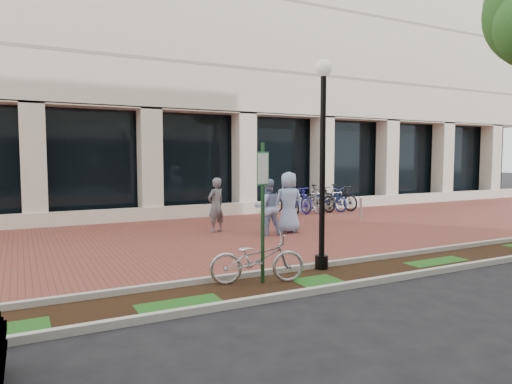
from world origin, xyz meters
name	(u,v)px	position (x,y,z in m)	size (l,w,h in m)	color
ground	(256,234)	(0.00, 0.00, 0.00)	(120.00, 120.00, 0.00)	black
brick_plaza	(256,234)	(0.00, 0.00, 0.01)	(40.00, 9.00, 0.01)	brown
planting_strip	(372,271)	(0.00, -5.25, 0.01)	(40.00, 1.50, 0.01)	black
curb_plaza_side	(349,261)	(0.00, -4.50, 0.06)	(40.00, 0.12, 0.12)	#AAAAA0
curb_street_side	(398,277)	(0.00, -6.00, 0.06)	(40.00, 0.12, 0.12)	#AAAAA0
near_office_building	(158,2)	(0.00, 10.47, 10.05)	(40.00, 12.12, 16.00)	beige
parking_sign	(263,196)	(-2.44, -5.00, 1.66)	(0.34, 0.07, 2.64)	#14391A
lamppost	(323,152)	(-0.81, -4.60, 2.47)	(0.36, 0.36, 4.38)	black
locked_bicycle	(257,259)	(-2.53, -4.93, 0.47)	(0.63, 1.79, 0.94)	#B0B0B4
pedestrian_left	(216,205)	(-0.98, 0.84, 0.86)	(0.63, 0.41, 1.73)	slate
pedestrian_mid	(267,207)	(0.19, -0.41, 0.86)	(0.84, 0.65, 1.72)	#879CCA
pedestrian_right	(289,202)	(1.01, -0.29, 0.96)	(0.94, 0.61, 1.92)	#96B3E0
bollard	(361,208)	(5.03, 1.02, 0.45)	(0.12, 0.12, 0.89)	silver
bike_rack_cluster	(313,199)	(4.79, 3.82, 0.55)	(3.64, 2.11, 1.17)	black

